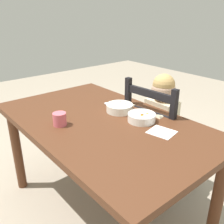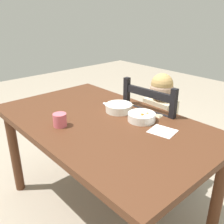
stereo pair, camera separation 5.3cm
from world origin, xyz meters
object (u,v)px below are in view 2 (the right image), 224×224
dining_table (102,134)px  child_figure (157,117)px  dining_chair (156,139)px  spoon (105,105)px  bowl_of_carrots (142,117)px  bowl_of_peas (119,107)px  drinking_cup (60,120)px

dining_table → child_figure: bearing=81.8°
dining_chair → spoon: bearing=-131.2°
dining_table → child_figure: child_figure is taller
dining_chair → spoon: 0.48m
dining_chair → child_figure: (-0.00, -0.01, 0.18)m
child_figure → bowl_of_carrots: child_figure is taller
dining_chair → bowl_of_peas: dining_chair is taller
spoon → drinking_cup: 0.43m
dining_table → bowl_of_peas: bearing=100.9°
drinking_cup → bowl_of_peas: bearing=80.9°
dining_table → bowl_of_carrots: (0.17, 0.18, 0.12)m
bowl_of_peas → bowl_of_carrots: size_ratio=1.05×
dining_table → drinking_cup: 0.29m
dining_chair → spoon: size_ratio=7.04×
dining_table → dining_chair: 0.51m
spoon → child_figure: bearing=48.7°
dining_table → spoon: size_ratio=11.00×
bowl_of_carrots → dining_chair: bearing=108.1°
drinking_cup → bowl_of_carrots: bearing=56.9°
dining_table → bowl_of_peas: bowl_of_peas is taller
bowl_of_peas → spoon: 0.15m
bowl_of_peas → drinking_cup: bearing=-99.1°
child_figure → bowl_of_peas: (-0.10, -0.29, 0.12)m
child_figure → spoon: size_ratio=7.29×
bowl_of_peas → drinking_cup: drinking_cup is taller
child_figure → spoon: 0.39m
bowl_of_carrots → spoon: bearing=178.6°
dining_chair → bowl_of_peas: size_ratio=5.12×
bowl_of_peas → bowl_of_carrots: (0.20, -0.00, -0.00)m
bowl_of_peas → spoon: (-0.15, 0.01, -0.02)m
spoon → dining_table: bearing=-45.3°
dining_chair → child_figure: bearing=-124.1°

